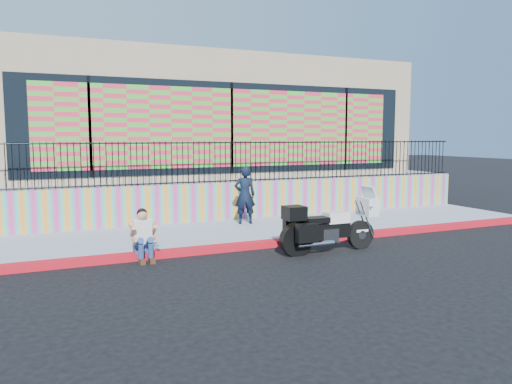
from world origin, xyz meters
TOP-DOWN VIEW (x-y plane):
  - ground at (0.00, 0.00)m, footprint 90.00×90.00m
  - red_curb at (0.00, 0.00)m, footprint 16.00×0.30m
  - sidewalk at (0.00, 1.65)m, footprint 16.00×3.00m
  - mural_wall at (0.00, 3.25)m, footprint 16.00×0.20m
  - metal_fence at (0.00, 3.25)m, footprint 15.80×0.04m
  - elevated_platform at (0.00, 8.35)m, footprint 16.00×10.00m
  - storefront_building at (0.00, 8.13)m, footprint 14.00×8.06m
  - police_motorcycle at (0.30, -1.03)m, footprint 2.35×0.78m
  - police_officer at (-0.30, 2.34)m, footprint 0.66×0.50m
  - seated_man at (-3.62, -0.13)m, footprint 0.54×0.71m

SIDE VIEW (x-z plane):
  - ground at x=0.00m, z-range 0.00..0.00m
  - red_curb at x=0.00m, z-range 0.00..0.15m
  - sidewalk at x=0.00m, z-range 0.00..0.15m
  - seated_man at x=-3.62m, z-range -0.08..0.98m
  - police_motorcycle at x=0.30m, z-range -0.12..1.34m
  - elevated_platform at x=0.00m, z-range 0.00..1.25m
  - mural_wall at x=0.00m, z-range 0.15..1.25m
  - police_officer at x=-0.30m, z-range 0.15..1.77m
  - metal_fence at x=0.00m, z-range 1.25..2.45m
  - storefront_building at x=0.00m, z-range 1.25..5.25m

